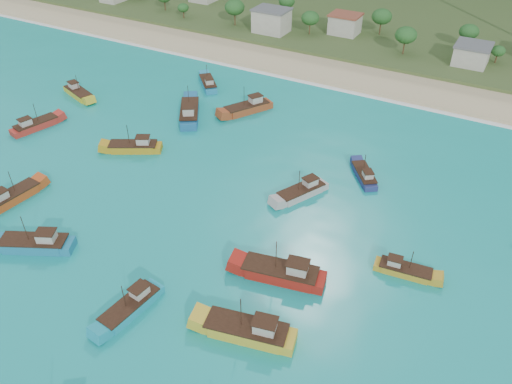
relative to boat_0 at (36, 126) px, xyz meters
The scene contains 20 objects.
ground 51.67m from the boat_0, 21.36° to the right, with size 600.00×600.00×0.00m, color #0D9685.
beach 77.05m from the boat_0, 51.36° to the left, with size 400.00×18.00×1.20m, color beige.
land 130.38m from the boat_0, 68.34° to the left, with size 400.00×110.00×2.40m, color #385123.
surf_line 69.89m from the boat_0, 46.49° to the left, with size 400.00×2.50×0.08m, color white.
village 105.26m from the boat_0, 52.21° to the left, with size 214.76×30.18×7.67m.
vegetation 89.59m from the boat_0, 69.15° to the left, with size 270.74×25.59×8.22m.
boat_0 is the anchor object (origin of this frame).
boat_1 67.85m from the boat_0, 11.77° to the right, with size 12.66×5.97×7.20m.
boat_2 60.78m from the boat_0, ahead, with size 7.00×10.22×5.88m.
boat_4 81.71m from the boat_0, ahead, with size 8.60×3.44×4.94m.
boat_5 33.16m from the boat_0, 38.04° to the left, with size 10.13×12.83×7.57m.
boat_7 70.30m from the boat_0, 13.42° to the left, with size 7.18×8.43×5.09m.
boat_10 59.02m from the boat_0, 29.48° to the right, with size 4.01×10.08×5.80m.
boat_12 40.44m from the boat_0, 41.20° to the right, with size 11.68×8.04×6.72m.
boat_17 71.74m from the boat_0, 20.40° to the right, with size 12.36×6.00×7.02m.
boat_19 16.74m from the boat_0, 103.01° to the left, with size 10.58×6.15×6.00m.
boat_21 26.40m from the boat_0, 49.57° to the right, with size 3.99×10.59×6.12m.
boat_22 24.93m from the boat_0, ahead, with size 10.79×7.89×6.27m.
boat_25 46.40m from the boat_0, 38.80° to the left, with size 8.65×11.72×6.82m.
boat_26 41.67m from the boat_0, 60.31° to the left, with size 8.92×9.10×5.81m.
Camera 1 is at (39.71, -41.27, 52.80)m, focal length 35.00 mm.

